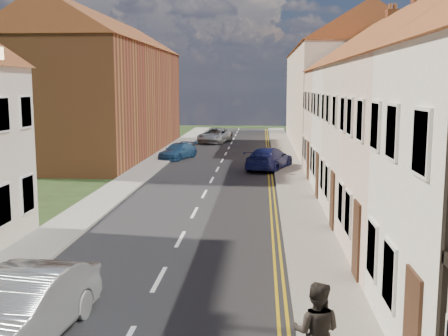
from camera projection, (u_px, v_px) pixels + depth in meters
name	position (u px, v px, depth m)	size (l,w,h in m)	color
road	(194.00, 213.00, 23.06)	(7.00, 90.00, 0.02)	black
pavement_left	(90.00, 210.00, 23.35)	(1.80, 90.00, 0.12)	#AEA69E
pavement_right	(302.00, 213.00, 22.76)	(1.80, 90.00, 0.12)	#AEA69E
cottage_r_pink	(440.00, 105.00, 20.70)	(8.30, 6.00, 9.00)	beige
cottage_r_white_far	(404.00, 101.00, 26.03)	(8.30, 5.20, 9.00)	silver
cottage_r_cream_far	(380.00, 98.00, 31.36)	(8.30, 6.00, 9.00)	#F9D0C5
block_right_far	(342.00, 84.00, 46.34)	(8.30, 24.20, 10.50)	beige
block_left_far	(104.00, 84.00, 42.65)	(8.30, 24.20, 10.50)	brown
car_mid	(22.00, 309.00, 11.31)	(1.57, 4.49, 1.48)	gray
car_far	(178.00, 151.00, 39.80)	(1.56, 3.83, 1.11)	navy
car_distant	(215.00, 136.00, 50.77)	(2.24, 4.87, 1.35)	gray
pedestrian_right	(316.00, 332.00, 9.64)	(0.87, 0.68, 1.79)	#2A2622
car_far_b	(269.00, 159.00, 34.78)	(1.95, 4.79, 1.39)	navy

